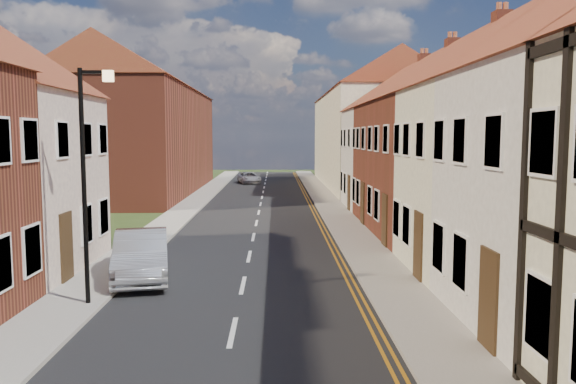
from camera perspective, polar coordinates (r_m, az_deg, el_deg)
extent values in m
cube|color=black|center=(24.73, -3.54, -4.60)|extent=(7.00, 90.00, 0.02)
cube|color=#A79F98|center=(25.28, -13.59, -4.41)|extent=(1.80, 90.00, 0.12)
cube|color=#A79F98|center=(24.94, 6.64, -4.43)|extent=(1.80, 90.00, 0.12)
cube|color=#BEBA9F|center=(19.72, 23.70, 1.07)|extent=(8.00, 5.00, 6.00)
cube|color=maroon|center=(18.35, 26.98, 16.96)|extent=(0.60, 0.60, 1.60)
cube|color=maroon|center=(24.70, 18.42, 2.09)|extent=(8.00, 5.80, 6.00)
cube|color=maroon|center=(22.83, 20.85, 14.85)|extent=(0.60, 0.60, 1.60)
cube|color=maroon|center=(29.84, 14.93, 2.76)|extent=(8.00, 5.00, 6.00)
cube|color=maroon|center=(28.24, 16.31, 13.15)|extent=(0.60, 0.60, 1.60)
cube|color=silver|center=(35.05, 12.47, 3.23)|extent=(8.00, 5.80, 6.00)
cube|color=maroon|center=(33.01, 13.64, 12.10)|extent=(0.60, 0.60, 1.60)
cube|color=#BEBA9F|center=(50.01, 8.32, 5.14)|extent=(8.00, 24.00, 8.00)
cube|color=maroon|center=(45.49, -14.40, 4.98)|extent=(8.00, 24.00, 8.00)
cylinder|color=black|center=(15.18, -20.02, 0.42)|extent=(0.12, 0.12, 6.00)
cube|color=black|center=(15.10, -19.11, 11.45)|extent=(0.70, 0.08, 0.08)
cube|color=#FFD899|center=(14.99, -17.80, 11.15)|extent=(0.25, 0.15, 0.28)
imported|color=#9FA0A6|center=(18.10, -14.68, -6.22)|extent=(2.45, 4.75, 1.49)
imported|color=#B0B0B8|center=(52.84, -3.97, 1.45)|extent=(2.58, 4.11, 1.06)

